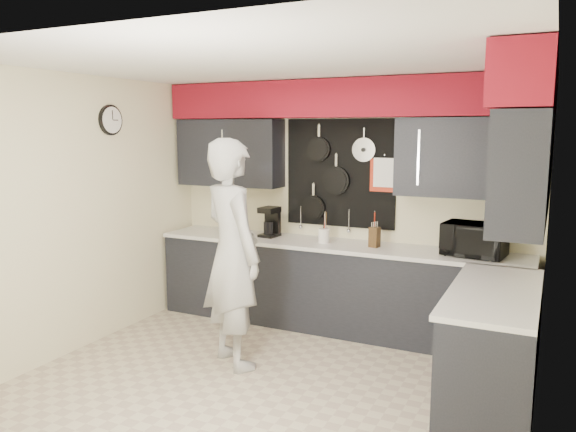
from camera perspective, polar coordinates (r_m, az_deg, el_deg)
The scene contains 10 objects.
ground at distance 4.88m, azimuth -1.78°, elevation -16.52°, with size 4.00×4.00×0.00m, color #C0B496.
back_wall_assembly at distance 5.88m, azimuth 5.46°, elevation 7.98°, with size 4.00×0.36×2.60m.
right_wall_assembly at distance 4.19m, azimuth 23.19°, elevation 6.10°, with size 0.36×3.50×2.60m.
left_wall_assembly at distance 5.68m, azimuth -19.94°, elevation 0.64°, with size 0.05×3.50×2.60m.
base_cabinets at distance 5.52m, azimuth 8.26°, elevation -8.47°, with size 3.95×2.20×0.92m.
microwave at distance 5.51m, azimuth 18.39°, elevation -2.29°, with size 0.55×0.38×0.31m, color black.
knife_block at distance 5.68m, azimuth 8.78°, elevation -2.13°, with size 0.09×0.09×0.20m, color #332010.
utensil_crock at distance 5.85m, azimuth 3.66°, elevation -2.00°, with size 0.12×0.12×0.15m, color white.
coffee_maker at distance 6.19m, azimuth -1.79°, elevation -0.51°, with size 0.20×0.23×0.33m.
person at distance 4.96m, azimuth -5.67°, elevation -3.83°, with size 0.74×0.48×2.02m, color #AEAEAB.
Camera 1 is at (2.04, -3.92, 2.08)m, focal length 35.00 mm.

